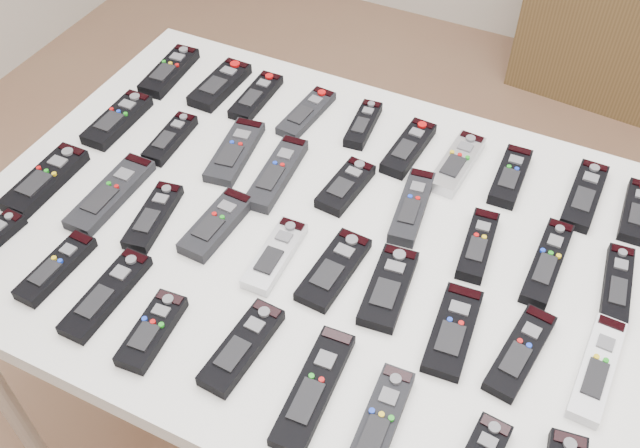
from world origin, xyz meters
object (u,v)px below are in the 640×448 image
at_px(remote_1, 220,85).
at_px(remote_3, 306,113).
at_px(remote_33, 242,347).
at_px(remote_25, 389,287).
at_px(remote_31, 106,294).
at_px(remote_9, 639,212).
at_px(remote_23, 275,255).
at_px(remote_24, 334,269).
at_px(remote_8, 585,195).
at_px(remote_2, 256,97).
at_px(remote_34, 314,388).
at_px(remote_6, 457,163).
at_px(remote_21, 153,216).
at_px(remote_14, 346,186).
at_px(remote_32, 152,331).
at_px(remote_15, 412,207).
at_px(remote_0, 169,71).
at_px(remote_30, 56,268).
at_px(remote_18, 617,285).
at_px(remote_28, 597,368).
at_px(remote_11, 170,139).
at_px(remote_27, 520,352).
at_px(remote_10, 118,120).
at_px(remote_19, 45,180).
at_px(table, 320,253).
at_px(remote_26, 453,331).
at_px(remote_5, 409,148).
at_px(remote_22, 216,224).
at_px(remote_20, 111,194).
at_px(remote_7, 510,176).
at_px(remote_16, 478,245).
at_px(remote_4, 363,124).
at_px(remote_35, 379,425).
at_px(remote_17, 547,262).
at_px(remote_13, 277,173).
at_px(remote_12, 235,151).

relative_size(remote_1, remote_3, 1.01).
bearing_deg(remote_3, remote_33, -68.20).
relative_size(remote_25, remote_31, 0.89).
xyz_separation_m(remote_9, remote_23, (-0.55, -0.38, 0.00)).
bearing_deg(remote_24, remote_8, 50.29).
relative_size(remote_2, remote_34, 0.77).
xyz_separation_m(remote_6, remote_33, (-0.16, -0.55, 0.00)).
bearing_deg(remote_31, remote_34, -0.70).
height_order(remote_21, remote_34, same).
bearing_deg(remote_8, remote_23, -138.73).
xyz_separation_m(remote_14, remote_32, (-0.14, -0.43, 0.00)).
bearing_deg(remote_15, remote_25, -88.06).
relative_size(remote_3, remote_32, 1.15).
relative_size(remote_0, remote_24, 1.05).
bearing_deg(remote_25, remote_15, 93.28).
distance_m(remote_14, remote_30, 0.53).
distance_m(remote_18, remote_28, 0.18).
relative_size(remote_3, remote_11, 1.12).
distance_m(remote_1, remote_27, 0.86).
distance_m(remote_23, remote_33, 0.19).
bearing_deg(remote_10, remote_33, -36.21).
relative_size(remote_18, remote_27, 0.97).
bearing_deg(remote_19, remote_9, 21.22).
height_order(table, remote_10, remote_10).
bearing_deg(remote_10, remote_6, 14.32).
height_order(remote_14, remote_32, same).
xyz_separation_m(remote_26, remote_31, (-0.53, -0.18, 0.00)).
height_order(remote_5, remote_22, same).
xyz_separation_m(remote_1, remote_5, (0.45, -0.02, -0.00)).
bearing_deg(remote_1, remote_18, -10.20).
height_order(remote_14, remote_34, remote_14).
height_order(remote_0, remote_14, remote_0).
bearing_deg(remote_32, remote_15, 53.50).
bearing_deg(remote_18, remote_10, 175.35).
relative_size(remote_2, remote_6, 0.93).
xyz_separation_m(remote_6, remote_20, (-0.55, -0.36, -0.00)).
xyz_separation_m(remote_21, remote_34, (0.42, -0.19, 0.00)).
distance_m(remote_7, remote_16, 0.20).
height_order(remote_6, remote_22, same).
distance_m(remote_21, remote_33, 0.33).
distance_m(remote_4, remote_25, 0.42).
height_order(remote_34, remote_35, remote_35).
xyz_separation_m(remote_17, remote_35, (-0.14, -0.40, 0.00)).
relative_size(remote_13, remote_21, 1.23).
bearing_deg(remote_32, remote_22, 92.30).
distance_m(remote_17, remote_22, 0.58).
bearing_deg(remote_3, remote_10, -145.50).
xyz_separation_m(remote_25, remote_34, (-0.03, -0.22, -0.00)).
relative_size(remote_1, remote_32, 1.17).
distance_m(remote_12, remote_31, 0.40).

